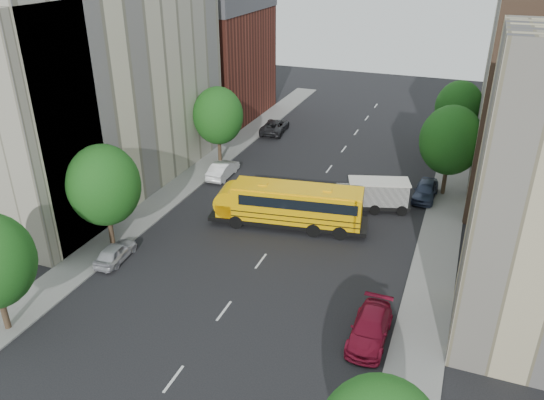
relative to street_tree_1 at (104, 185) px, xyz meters
The scene contains 19 objects.
ground 12.71m from the street_tree_1, 19.98° to the left, with size 120.00×120.00×0.00m, color black.
sidewalk_left 10.26m from the street_tree_1, 93.18° to the left, with size 3.00×80.00×0.12m, color slate.
sidewalk_right 24.72m from the street_tree_1, 21.80° to the left, with size 3.00×80.00×0.12m, color slate.
lane_markings 18.48m from the street_tree_1, 51.84° to the left, with size 0.15×64.00×0.01m, color silver.
building_left_cream 13.21m from the street_tree_1, 124.99° to the left, with size 10.00×26.00×20.00m, color beige.
building_left_redbrick 32.79m from the street_tree_1, 102.34° to the left, with size 10.00×15.00×13.00m, color maroon.
building_left_near 7.86m from the street_tree_1, behind, with size 10.00×7.00×17.00m, color beige.
street_tree_1 is the anchor object (origin of this frame).
street_tree_2 18.00m from the street_tree_1, 90.00° to the left, with size 4.99×4.99×7.71m.
street_tree_4 28.43m from the street_tree_1, 39.29° to the left, with size 5.25×5.25×8.10m.
street_tree_5 37.20m from the street_tree_1, 53.75° to the left, with size 4.86×4.86×7.51m.
school_bus 13.65m from the street_tree_1, 34.55° to the left, with size 12.69×4.61×3.50m.
safari_truck 21.33m from the street_tree_1, 37.56° to the left, with size 6.51×3.87×2.64m.
parked_car_0 4.77m from the street_tree_1, 48.02° to the right, with size 1.56×3.88×1.32m, color #AAABB1.
parked_car_1 15.23m from the street_tree_1, 82.02° to the left, with size 1.59×4.56×1.50m, color white.
parked_car_2 28.89m from the street_tree_1, 85.96° to the left, with size 2.53×5.49×1.53m, color black.
parked_car_3 20.51m from the street_tree_1, ahead, with size 2.03×4.99×1.45m, color maroon.
parked_car_4 26.75m from the street_tree_1, 38.78° to the left, with size 1.84×4.57×1.56m, color #36415E.
parked_car_5 39.51m from the street_tree_1, 58.43° to the left, with size 1.51×4.33×1.43m, color #A3A29E.
Camera 1 is at (12.09, -31.29, 20.34)m, focal length 35.00 mm.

